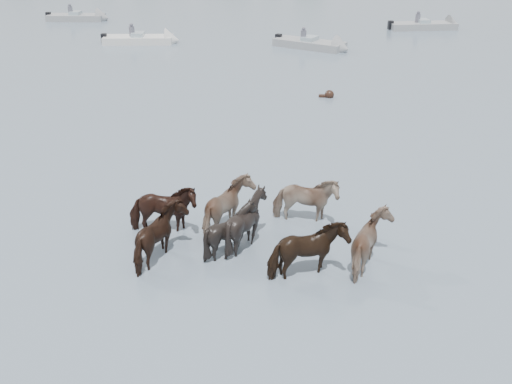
# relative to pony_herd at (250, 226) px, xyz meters

# --- Properties ---
(ground) EXTENTS (400.00, 400.00, 0.00)m
(ground) POSITION_rel_pony_herd_xyz_m (-2.55, 0.41, -0.61)
(ground) COLOR #4B5B6D
(ground) RESTS_ON ground
(pony_herd) EXTENTS (7.23, 3.96, 1.61)m
(pony_herd) POSITION_rel_pony_herd_xyz_m (0.00, 0.00, 0.00)
(pony_herd) COLOR black
(pony_herd) RESTS_ON ground
(swimming_pony) EXTENTS (0.72, 0.44, 0.44)m
(swimming_pony) POSITION_rel_pony_herd_xyz_m (1.96, 13.79, -0.51)
(swimming_pony) COLOR black
(swimming_pony) RESTS_ON ground
(motorboat_a) EXTENTS (5.24, 2.28, 1.92)m
(motorboat_a) POSITION_rel_pony_herd_xyz_m (-9.96, 24.92, -0.38)
(motorboat_a) COLOR silver
(motorboat_a) RESTS_ON ground
(motorboat_b) EXTENTS (5.25, 3.62, 1.92)m
(motorboat_b) POSITION_rel_pony_herd_xyz_m (1.35, 24.43, -0.38)
(motorboat_b) COLOR gray
(motorboat_b) RESTS_ON ground
(motorboat_c) EXTENTS (5.63, 2.74, 1.92)m
(motorboat_c) POSITION_rel_pony_herd_xyz_m (9.63, 32.62, -0.38)
(motorboat_c) COLOR gray
(motorboat_c) RESTS_ON ground
(motorboat_f) EXTENTS (5.15, 2.06, 1.92)m
(motorboat_f) POSITION_rel_pony_herd_xyz_m (-17.75, 33.14, -0.38)
(motorboat_f) COLOR gray
(motorboat_f) RESTS_ON ground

